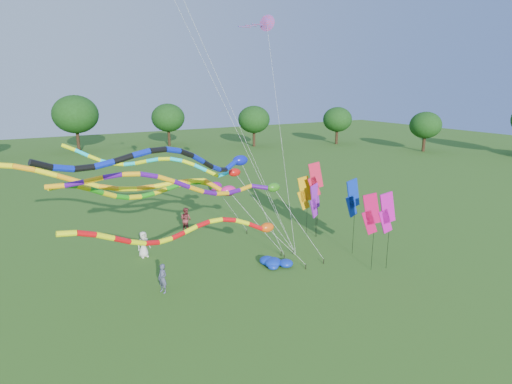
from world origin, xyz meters
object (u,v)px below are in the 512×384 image
person_c (186,220)px  person_a (144,244)px  tube_kite_red (202,230)px  person_b (163,278)px  tube_kite_orange (135,182)px  blue_nylon_heap (281,263)px

person_c → person_a: bearing=98.0°
tube_kite_red → person_b: bearing=119.2°
tube_kite_orange → person_a: 5.00m
tube_kite_orange → person_a: bearing=84.1°
blue_nylon_heap → person_a: 8.74m
tube_kite_orange → person_b: size_ratio=10.52×
tube_kite_orange → person_b: bearing=-70.2°
tube_kite_orange → person_c: size_ratio=8.99×
tube_kite_red → person_a: 7.94m
person_a → person_b: size_ratio=1.06×
tube_kite_orange → blue_nylon_heap: tube_kite_orange is taller
person_b → person_c: (4.51, 8.40, 0.14)m
person_a → tube_kite_orange: bearing=-121.0°
tube_kite_red → person_a: bearing=91.9°
blue_nylon_heap → person_c: person_c is taller
tube_kite_red → blue_nylon_heap: 7.03m
tube_kite_orange → blue_nylon_heap: 9.75m
person_b → tube_kite_red: bearing=12.2°
blue_nylon_heap → person_a: (-6.75, 5.50, 0.65)m
person_a → person_c: 5.16m
blue_nylon_heap → tube_kite_red: bearing=-162.8°
person_a → person_b: bearing=-105.6°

